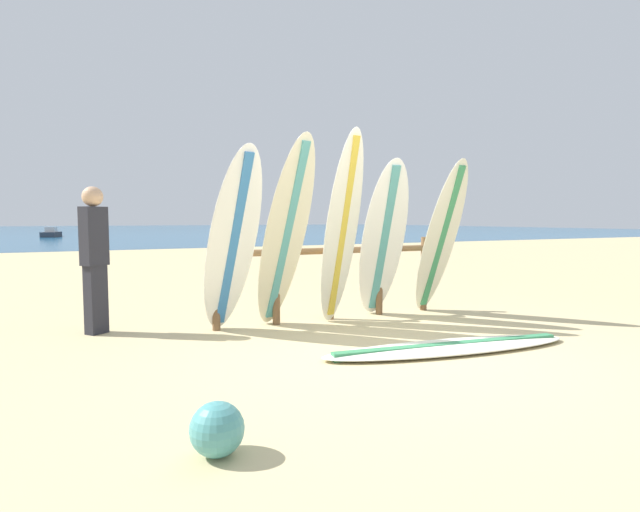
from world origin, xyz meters
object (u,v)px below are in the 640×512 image
surfboard_rack (330,270)px  surfboard_leaning_center (383,240)px  small_boat_offshore (51,233)px  beachgoer_standing (94,253)px  surfboard_leaning_center_left (342,229)px  surfboard_leaning_center_right (441,239)px  surfboard_lying_on_sand (450,347)px  beach_ball (217,429)px  surfboard_leaning_left (286,234)px  surfboard_leaning_far_left (233,242)px

surfboard_rack → surfboard_leaning_center: bearing=-22.4°
small_boat_offshore → surfboard_leaning_center: bearing=-81.5°
surfboard_leaning_center → beachgoer_standing: size_ratio=1.23×
surfboard_rack → surfboard_leaning_center_left: (-0.04, -0.37, 0.53)m
surfboard_rack → surfboard_leaning_center_right: 1.51m
surfboard_lying_on_sand → small_boat_offshore: size_ratio=1.18×
surfboard_leaning_center_left → beachgoer_standing: surfboard_leaning_center_left is taller
surfboard_leaning_center_left → surfboard_lying_on_sand: bearing=-75.5°
surfboard_leaning_center_left → surfboard_leaning_center: surfboard_leaning_center_left is taller
beachgoer_standing → small_boat_offshore: (-1.86, 33.75, -0.64)m
surfboard_leaning_center → beachgoer_standing: bearing=168.5°
surfboard_leaning_center_right → small_boat_offshore: 35.11m
beach_ball → small_boat_offshore: bearing=93.6°
surfboard_leaning_center_right → beach_ball: bearing=-144.4°
surfboard_leaning_left → surfboard_leaning_center_right: (2.13, -0.10, -0.09)m
small_boat_offshore → surfboard_leaning_center_right: bearing=-80.2°
surfboard_rack → surfboard_leaning_far_left: (-1.36, -0.34, 0.39)m
surfboard_rack → beach_ball: bearing=-126.4°
surfboard_rack → surfboard_lying_on_sand: 1.98m
surfboard_leaning_center_left → beachgoer_standing: (-2.66, 0.79, -0.26)m
surfboard_leaning_center_right → surfboard_lying_on_sand: (-1.05, -1.44, -0.97)m
surfboard_leaning_center → surfboard_lying_on_sand: surfboard_leaning_center is taller
surfboard_leaning_center_right → small_boat_offshore: (-5.96, 34.59, -0.75)m
surfboard_lying_on_sand → beachgoer_standing: (-3.05, 2.28, 0.86)m
surfboard_rack → small_boat_offshore: surfboard_rack is taller
beachgoer_standing → beach_ball: 3.54m
surfboard_leaning_center_right → surfboard_leaning_left: bearing=177.2°
surfboard_lying_on_sand → beach_ball: (-2.56, -1.15, 0.11)m
surfboard_leaning_center_left → surfboard_lying_on_sand: 1.90m
small_boat_offshore → beachgoer_standing: bearing=-86.8°
beachgoer_standing → surfboard_leaning_center_left: bearing=-16.5°
surfboard_leaning_center → surfboard_leaning_far_left: bearing=-177.6°
surfboard_leaning_center → beach_ball: size_ratio=6.78×
surfboard_leaning_center_left → surfboard_leaning_center_right: 1.45m
surfboard_leaning_center_right → beach_ball: 4.53m
surfboard_lying_on_sand → small_boat_offshore: (-4.90, 36.03, 0.22)m
surfboard_leaning_left → surfboard_leaning_center_left: (0.69, -0.06, 0.06)m
surfboard_leaning_center_left → beachgoer_standing: 2.79m
surfboard_leaning_far_left → surfboard_leaning_center_left: surfboard_leaning_center_left is taller
surfboard_rack → surfboard_lying_on_sand: size_ratio=1.13×
surfboard_rack → surfboard_leaning_center: 0.77m
surfboard_lying_on_sand → surfboard_leaning_left: bearing=124.9°
beachgoer_standing → surfboard_lying_on_sand: bearing=-36.8°
surfboard_leaning_center_right → beach_ball: surfboard_leaning_center_right is taller
surfboard_leaning_far_left → small_boat_offshore: bearing=95.3°
surfboard_leaning_far_left → surfboard_leaning_center_right: size_ratio=1.01×
surfboard_leaning_far_left → surfboard_leaning_left: (0.63, 0.03, 0.08)m
small_boat_offshore → surfboard_rack: bearing=-82.4°
beachgoer_standing → small_boat_offshore: beachgoer_standing is taller
surfboard_leaning_center_right → surfboard_lying_on_sand: size_ratio=0.76×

